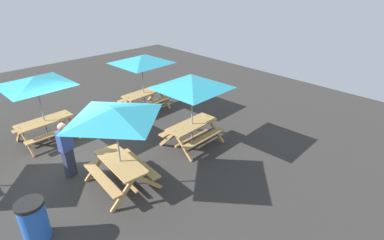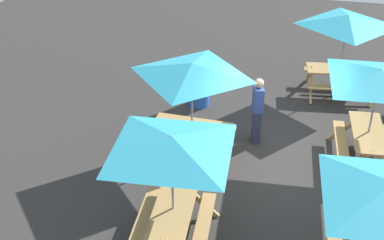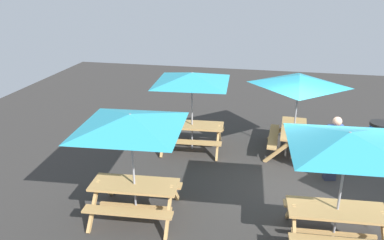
{
  "view_description": "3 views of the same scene",
  "coord_description": "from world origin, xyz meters",
  "px_view_note": "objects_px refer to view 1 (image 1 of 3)",
  "views": [
    {
      "loc": [
        -2.83,
        -8.0,
        5.21
      ],
      "look_at": [
        3.17,
        -1.57,
        0.9
      ],
      "focal_mm": 28.0,
      "sensor_mm": 36.0,
      "label": 1
    },
    {
      "loc": [
        10.36,
        0.43,
        7.03
      ],
      "look_at": [
        0.29,
        -1.88,
        0.9
      ],
      "focal_mm": 50.0,
      "sensor_mm": 36.0,
      "label": 2
    },
    {
      "loc": [
        1.13,
        8.25,
        4.77
      ],
      "look_at": [
        3.17,
        -1.57,
        0.9
      ],
      "focal_mm": 35.0,
      "sensor_mm": 36.0,
      "label": 3
    }
  ],
  "objects_px": {
    "picnic_table_1": "(115,119)",
    "person_standing": "(66,149)",
    "picnic_table_0": "(192,89)",
    "picnic_table_4": "(142,64)",
    "picnic_table_3": "(36,86)",
    "trash_bin_blue": "(34,221)"
  },
  "relations": [
    {
      "from": "picnic_table_1",
      "to": "person_standing",
      "type": "bearing_deg",
      "value": 34.89
    },
    {
      "from": "picnic_table_0",
      "to": "picnic_table_4",
      "type": "distance_m",
      "value": 3.51
    },
    {
      "from": "picnic_table_4",
      "to": "person_standing",
      "type": "distance_m",
      "value": 4.99
    },
    {
      "from": "picnic_table_1",
      "to": "picnic_table_3",
      "type": "distance_m",
      "value": 3.93
    },
    {
      "from": "picnic_table_0",
      "to": "picnic_table_1",
      "type": "height_order",
      "value": "same"
    },
    {
      "from": "picnic_table_1",
      "to": "picnic_table_3",
      "type": "bearing_deg",
      "value": 11.81
    },
    {
      "from": "picnic_table_1",
      "to": "trash_bin_blue",
      "type": "height_order",
      "value": "picnic_table_1"
    },
    {
      "from": "picnic_table_0",
      "to": "picnic_table_4",
      "type": "xyz_separation_m",
      "value": [
        0.49,
        3.48,
        0.0
      ]
    },
    {
      "from": "picnic_table_1",
      "to": "picnic_table_3",
      "type": "height_order",
      "value": "same"
    },
    {
      "from": "picnic_table_4",
      "to": "trash_bin_blue",
      "type": "bearing_deg",
      "value": -148.06
    },
    {
      "from": "trash_bin_blue",
      "to": "picnic_table_3",
      "type": "bearing_deg",
      "value": 67.68
    },
    {
      "from": "picnic_table_3",
      "to": "person_standing",
      "type": "height_order",
      "value": "picnic_table_3"
    },
    {
      "from": "picnic_table_0",
      "to": "picnic_table_3",
      "type": "xyz_separation_m",
      "value": [
        -3.48,
        3.57,
        0.0
      ]
    },
    {
      "from": "picnic_table_1",
      "to": "trash_bin_blue",
      "type": "distance_m",
      "value": 2.79
    },
    {
      "from": "picnic_table_3",
      "to": "trash_bin_blue",
      "type": "xyz_separation_m",
      "value": [
        -1.74,
        -4.23,
        -1.49
      ]
    },
    {
      "from": "picnic_table_1",
      "to": "picnic_table_4",
      "type": "bearing_deg",
      "value": -38.62
    },
    {
      "from": "picnic_table_3",
      "to": "picnic_table_1",
      "type": "bearing_deg",
      "value": -84.83
    },
    {
      "from": "picnic_table_4",
      "to": "person_standing",
      "type": "height_order",
      "value": "picnic_table_4"
    },
    {
      "from": "trash_bin_blue",
      "to": "person_standing",
      "type": "bearing_deg",
      "value": 49.29
    },
    {
      "from": "picnic_table_4",
      "to": "person_standing",
      "type": "bearing_deg",
      "value": -154.25
    },
    {
      "from": "picnic_table_0",
      "to": "person_standing",
      "type": "relative_size",
      "value": 1.69
    },
    {
      "from": "picnic_table_4",
      "to": "trash_bin_blue",
      "type": "height_order",
      "value": "picnic_table_4"
    }
  ]
}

